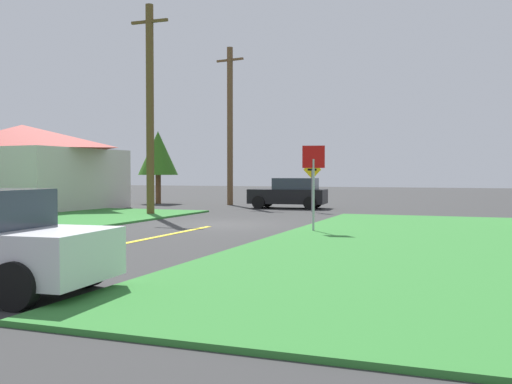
# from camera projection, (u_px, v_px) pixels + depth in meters

# --- Properties ---
(ground_plane) EXTENTS (120.00, 120.00, 0.00)m
(ground_plane) POSITION_uv_depth(u_px,v_px,m) (221.00, 224.00, 21.36)
(ground_plane) COLOR #333333
(grass_verge_right) EXTENTS (12.00, 20.00, 0.08)m
(grass_verge_right) POSITION_uv_depth(u_px,v_px,m) (499.00, 248.00, 14.36)
(grass_verge_right) COLOR #327B32
(grass_verge_right) RESTS_ON ground
(lane_stripe_center) EXTENTS (0.20, 14.00, 0.01)m
(lane_stripe_center) POSITION_uv_depth(u_px,v_px,m) (84.00, 252.00, 13.87)
(lane_stripe_center) COLOR yellow
(lane_stripe_center) RESTS_ON ground
(stop_sign) EXTENTS (0.69, 0.17, 2.73)m
(stop_sign) POSITION_uv_depth(u_px,v_px,m) (314.00, 172.00, 18.16)
(stop_sign) COLOR #9EA0A8
(stop_sign) RESTS_ON ground
(car_approaching_junction) EXTENTS (4.18, 2.27, 1.62)m
(car_approaching_junction) POSITION_uv_depth(u_px,v_px,m) (290.00, 193.00, 31.14)
(car_approaching_junction) COLOR black
(car_approaching_junction) RESTS_ON ground
(utility_pole_mid) EXTENTS (1.80, 0.34, 9.32)m
(utility_pole_mid) POSITION_uv_depth(u_px,v_px,m) (150.00, 108.00, 25.82)
(utility_pole_mid) COLOR brown
(utility_pole_mid) RESTS_ON ground
(utility_pole_far) EXTENTS (1.80, 0.40, 9.27)m
(utility_pole_far) POSITION_uv_depth(u_px,v_px,m) (230.00, 125.00, 34.34)
(utility_pole_far) COLOR brown
(utility_pole_far) RESTS_ON ground
(direction_sign) EXTENTS (0.91, 0.08, 2.50)m
(direction_sign) POSITION_uv_depth(u_px,v_px,m) (312.00, 180.00, 28.19)
(direction_sign) COLOR slate
(direction_sign) RESTS_ON ground
(oak_tree_left) EXTENTS (2.46, 2.46, 4.49)m
(oak_tree_left) POSITION_uv_depth(u_px,v_px,m) (158.00, 153.00, 36.05)
(oak_tree_left) COLOR brown
(oak_tree_left) RESTS_ON ground
(barn) EXTENTS (9.05, 7.34, 4.41)m
(barn) POSITION_uv_depth(u_px,v_px,m) (23.00, 167.00, 30.50)
(barn) COLOR beige
(barn) RESTS_ON ground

